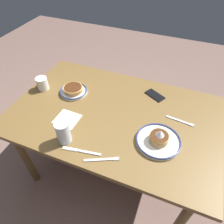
{
  "coord_description": "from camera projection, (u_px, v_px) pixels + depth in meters",
  "views": [
    {
      "loc": [
        -0.35,
        0.91,
        1.7
      ],
      "look_at": [
        0.0,
        0.03,
        0.76
      ],
      "focal_mm": 32.49,
      "sensor_mm": 36.0,
      "label": 1
    }
  ],
  "objects": [
    {
      "name": "ground_plane",
      "position": [
        113.0,
        168.0,
        1.89
      ],
      "size": [
        6.0,
        6.0,
        0.0
      ],
      "primitive_type": "plane",
      "color": "#73574E"
    },
    {
      "name": "dining_table",
      "position": [
        114.0,
        121.0,
        1.43
      ],
      "size": [
        1.4,
        0.9,
        0.73
      ],
      "color": "brown",
      "rests_on": "ground_plane"
    },
    {
      "name": "plate_near_main",
      "position": [
        73.0,
        90.0,
        1.51
      ],
      "size": [
        0.21,
        0.21,
        0.05
      ],
      "color": "silver",
      "rests_on": "dining_table"
    },
    {
      "name": "plate_center_pancakes",
      "position": [
        158.0,
        140.0,
        1.19
      ],
      "size": [
        0.27,
        0.27,
        0.1
      ],
      "color": "silver",
      "rests_on": "dining_table"
    },
    {
      "name": "coffee_mug",
      "position": [
        42.0,
        83.0,
        1.53
      ],
      "size": [
        0.09,
        0.11,
        0.1
      ],
      "color": "white",
      "rests_on": "dining_table"
    },
    {
      "name": "drinking_glass",
      "position": [
        63.0,
        133.0,
        1.16
      ],
      "size": [
        0.08,
        0.08,
        0.15
      ],
      "color": "silver",
      "rests_on": "dining_table"
    },
    {
      "name": "cell_phone",
      "position": [
        155.0,
        95.0,
        1.5
      ],
      "size": [
        0.16,
        0.13,
        0.01
      ],
      "primitive_type": "cube",
      "rotation": [
        0.0,
        0.0,
        -0.51
      ],
      "color": "black",
      "rests_on": "dining_table"
    },
    {
      "name": "paper_napkin",
      "position": [
        67.0,
        119.0,
        1.33
      ],
      "size": [
        0.15,
        0.15,
        0.0
      ],
      "primitive_type": "cube",
      "rotation": [
        0.0,
        0.0,
        -0.03
      ],
      "color": "white",
      "rests_on": "dining_table"
    },
    {
      "name": "fork_near",
      "position": [
        102.0,
        160.0,
        1.11
      ],
      "size": [
        0.19,
        0.1,
        0.01
      ],
      "color": "silver",
      "rests_on": "dining_table"
    },
    {
      "name": "fork_far",
      "position": [
        180.0,
        121.0,
        1.32
      ],
      "size": [
        0.19,
        0.04,
        0.01
      ],
      "color": "silver",
      "rests_on": "dining_table"
    },
    {
      "name": "butter_knife",
      "position": [
        81.0,
        151.0,
        1.15
      ],
      "size": [
        0.23,
        0.05,
        0.01
      ],
      "color": "silver",
      "rests_on": "dining_table"
    }
  ]
}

